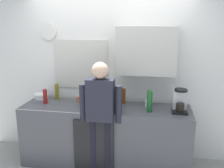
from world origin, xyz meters
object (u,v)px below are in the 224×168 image
(coffee_maker, at_px, (180,102))
(mixing_bowl, at_px, (41,96))
(bottle_red_vinegar, at_px, (45,96))
(person_at_sink, at_px, (101,111))
(bottle_amber_beer, at_px, (124,96))
(cup_terracotta_mug, at_px, (79,99))
(cup_blue_mug, at_px, (118,108))
(bottle_clear_soda, at_px, (105,103))
(bottle_green_wine, at_px, (150,101))
(bottle_dark_sauce, at_px, (119,101))
(potted_plant, at_px, (108,97))
(cup_white_mug, at_px, (148,103))
(bottle_olive_oil, at_px, (57,92))
(dish_soap, at_px, (82,100))

(coffee_maker, xyz_separation_m, mixing_bowl, (-2.13, 0.25, -0.11))
(bottle_red_vinegar, height_order, mixing_bowl, bottle_red_vinegar)
(bottle_red_vinegar, bearing_deg, person_at_sink, -18.50)
(bottle_amber_beer, bearing_deg, mixing_bowl, 179.48)
(cup_terracotta_mug, bearing_deg, mixing_bowl, 174.13)
(mixing_bowl, bearing_deg, cup_blue_mug, -15.51)
(bottle_clear_soda, distance_m, bottle_green_wine, 0.61)
(bottle_dark_sauce, distance_m, potted_plant, 0.18)
(person_at_sink, bearing_deg, cup_blue_mug, 26.67)
(bottle_dark_sauce, xyz_separation_m, potted_plant, (-0.17, 0.04, 0.04))
(bottle_green_wine, relative_size, cup_white_mug, 3.16)
(bottle_amber_beer, xyz_separation_m, person_at_sink, (-0.24, -0.51, -0.07))
(bottle_amber_beer, bearing_deg, bottle_green_wine, -37.28)
(bottle_amber_beer, xyz_separation_m, mixing_bowl, (-1.33, 0.01, -0.08))
(cup_blue_mug, bearing_deg, potted_plant, 130.34)
(bottle_dark_sauce, xyz_separation_m, person_at_sink, (-0.20, -0.33, -0.04))
(person_at_sink, bearing_deg, bottle_olive_oil, 136.63)
(bottle_green_wine, bearing_deg, cup_white_mug, 97.00)
(bottle_green_wine, xyz_separation_m, cup_blue_mug, (-0.42, -0.05, -0.10))
(bottle_clear_soda, bearing_deg, potted_plant, 92.70)
(person_at_sink, bearing_deg, coffee_maker, 4.10)
(cup_white_mug, bearing_deg, bottle_red_vinegar, -175.45)
(dish_soap, bearing_deg, cup_blue_mug, -17.68)
(bottle_clear_soda, relative_size, cup_white_mug, 2.95)
(bottle_green_wine, relative_size, potted_plant, 1.30)
(cup_white_mug, bearing_deg, bottle_dark_sauce, -167.20)
(cup_terracotta_mug, height_order, cup_blue_mug, cup_blue_mug)
(coffee_maker, height_order, potted_plant, coffee_maker)
(cup_white_mug, relative_size, person_at_sink, 0.06)
(bottle_clear_soda, xyz_separation_m, cup_white_mug, (0.57, 0.35, -0.09))
(cup_blue_mug, height_order, potted_plant, potted_plant)
(bottle_green_wine, xyz_separation_m, mixing_bowl, (-1.72, 0.31, -0.11))
(cup_blue_mug, bearing_deg, dish_soap, 162.32)
(coffee_maker, height_order, dish_soap, coffee_maker)
(bottle_red_vinegar, bearing_deg, potted_plant, 4.32)
(coffee_maker, distance_m, person_at_sink, 1.08)
(bottle_dark_sauce, distance_m, cup_white_mug, 0.42)
(cup_terracotta_mug, bearing_deg, bottle_olive_oil, 168.86)
(bottle_green_wine, relative_size, bottle_dark_sauce, 1.67)
(bottle_olive_oil, xyz_separation_m, potted_plant, (0.85, -0.15, 0.01))
(potted_plant, bearing_deg, bottle_red_vinegar, -175.68)
(coffee_maker, height_order, bottle_green_wine, coffee_maker)
(bottle_green_wine, bearing_deg, person_at_sink, -161.79)
(coffee_maker, xyz_separation_m, potted_plant, (-1.01, 0.11, -0.01))
(cup_terracotta_mug, relative_size, potted_plant, 0.40)
(bottle_dark_sauce, distance_m, bottle_olive_oil, 1.04)
(bottle_olive_oil, distance_m, cup_white_mug, 1.43)
(potted_plant, height_order, dish_soap, potted_plant)
(mixing_bowl, height_order, dish_soap, dish_soap)
(bottle_clear_soda, xyz_separation_m, bottle_dark_sauce, (0.16, 0.26, -0.05))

